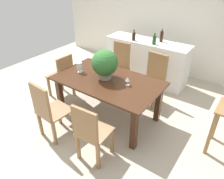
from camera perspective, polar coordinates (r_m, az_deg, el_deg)
The scene contains 16 objects.
ground_plane at distance 3.98m, azimuth -1.82°, elevation -7.65°, with size 7.04×7.04×0.00m, color #BCB29E.
back_wall at distance 5.52m, azimuth 15.26°, elevation 17.69°, with size 6.40×0.10×2.60m, color silver.
dining_table at distance 3.67m, azimuth -1.14°, elevation 0.96°, with size 1.81×1.07×0.77m.
chair_near_left at distance 3.40m, azimuth -16.73°, elevation -5.09°, with size 0.48×0.49×1.01m.
chair_near_right at distance 2.92m, azimuth -5.88°, elevation -11.16°, with size 0.45×0.45×0.96m.
chair_head_end at distance 4.42m, azimuth -13.13°, elevation 3.84°, with size 0.48×0.43×0.95m.
chair_far_left at distance 4.63m, azimuth 1.95°, elevation 6.56°, with size 0.46×0.51×1.04m.
chair_far_right at distance 4.27m, azimuth 11.18°, elevation 3.55°, with size 0.49×0.45×1.00m.
flower_centerpiece at distance 3.55m, azimuth -1.95°, elevation 6.99°, with size 0.45×0.45×0.51m.
crystal_vase_left at distance 3.93m, azimuth -2.39°, elevation 6.85°, with size 0.08×0.08×0.19m.
crystal_vase_center_near at distance 3.86m, azimuth -8.71°, elevation 6.17°, with size 0.10×0.10×0.19m.
wine_glass at distance 3.40m, azimuth 4.22°, elevation 2.72°, with size 0.07×0.07×0.15m.
kitchen_counter at distance 5.13m, azimuth 9.14°, elevation 7.68°, with size 1.93×0.55×0.96m, color white.
wine_bottle_green at distance 4.92m, azimuth 13.16°, elevation 13.72°, with size 0.07×0.07×0.28m.
wine_bottle_clear at distance 4.72m, azimuth 11.29°, elevation 12.95°, with size 0.08×0.08×0.24m.
wine_bottle_amber at distance 4.92m, azimuth 5.86°, elevation 14.02°, with size 0.08×0.08×0.24m.
Camera 1 is at (1.90, -2.45, 2.49)m, focal length 34.03 mm.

